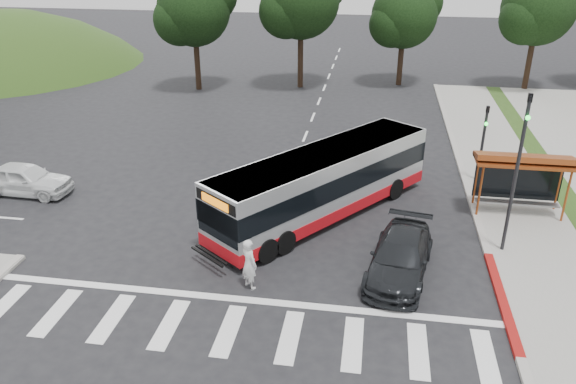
# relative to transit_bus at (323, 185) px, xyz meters

# --- Properties ---
(ground) EXTENTS (140.00, 140.00, 0.00)m
(ground) POSITION_rel_transit_bus_xyz_m (-2.16, -3.53, -1.51)
(ground) COLOR black
(ground) RESTS_ON ground
(sidewalk_east) EXTENTS (4.00, 40.00, 0.12)m
(sidewalk_east) POSITION_rel_transit_bus_xyz_m (8.84, 4.47, -1.45)
(sidewalk_east) COLOR gray
(sidewalk_east) RESTS_ON ground
(curb_east) EXTENTS (0.30, 40.00, 0.15)m
(curb_east) POSITION_rel_transit_bus_xyz_m (6.84, 4.47, -1.44)
(curb_east) COLOR #9E9991
(curb_east) RESTS_ON ground
(curb_east_red) EXTENTS (0.32, 6.00, 0.15)m
(curb_east_red) POSITION_rel_transit_bus_xyz_m (6.84, -5.53, -1.44)
(curb_east_red) COLOR maroon
(curb_east_red) RESTS_ON ground
(crosswalk_ladder) EXTENTS (18.00, 2.60, 0.01)m
(crosswalk_ladder) POSITION_rel_transit_bus_xyz_m (-2.16, -8.53, -1.51)
(crosswalk_ladder) COLOR silver
(crosswalk_ladder) RESTS_ON ground
(bus_shelter) EXTENTS (4.20, 1.60, 2.86)m
(bus_shelter) POSITION_rel_transit_bus_xyz_m (8.64, 1.58, 0.84)
(bus_shelter) COLOR #8F3E17
(bus_shelter) RESTS_ON sidewalk_east
(traffic_signal_ne_tall) EXTENTS (0.18, 0.37, 6.50)m
(traffic_signal_ne_tall) POSITION_rel_transit_bus_xyz_m (7.44, -2.03, 2.36)
(traffic_signal_ne_tall) COLOR black
(traffic_signal_ne_tall) RESTS_ON ground
(traffic_signal_ne_short) EXTENTS (0.18, 0.37, 4.00)m
(traffic_signal_ne_short) POSITION_rel_transit_bus_xyz_m (7.44, 4.96, 0.96)
(traffic_signal_ne_short) COLOR black
(traffic_signal_ne_short) RESTS_ON ground
(tree_ne_a) EXTENTS (6.16, 5.74, 9.30)m
(tree_ne_a) POSITION_rel_transit_bus_xyz_m (13.92, 24.54, 4.88)
(tree_ne_a) COLOR black
(tree_ne_a) RESTS_ON parking_lot
(tree_north_b) EXTENTS (5.72, 5.33, 8.43)m
(tree_north_b) POSITION_rel_transit_bus_xyz_m (3.91, 24.53, 4.15)
(tree_north_b) COLOR black
(tree_north_b) RESTS_ON ground
(tree_north_c) EXTENTS (6.16, 5.74, 9.30)m
(tree_north_c) POSITION_rel_transit_bus_xyz_m (-12.08, 20.54, 4.78)
(tree_north_c) COLOR black
(tree_north_c) RESTS_ON ground
(transit_bus) EXTENTS (9.10, 10.89, 3.03)m
(transit_bus) POSITION_rel_transit_bus_xyz_m (0.00, 0.00, 0.00)
(transit_bus) COLOR #A9ACAE
(transit_bus) RESTS_ON ground
(pedestrian) EXTENTS (0.85, 0.81, 1.96)m
(pedestrian) POSITION_rel_transit_bus_xyz_m (-2.02, -6.03, -0.54)
(pedestrian) COLOR silver
(pedestrian) RESTS_ON ground
(dark_sedan) EXTENTS (2.94, 5.37, 1.47)m
(dark_sedan) POSITION_rel_transit_bus_xyz_m (3.32, -4.30, -0.78)
(dark_sedan) COLOR black
(dark_sedan) RESTS_ON ground
(west_car_white) EXTENTS (4.57, 1.99, 1.53)m
(west_car_white) POSITION_rel_transit_bus_xyz_m (-14.51, 0.02, -0.75)
(west_car_white) COLOR silver
(west_car_white) RESTS_ON ground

